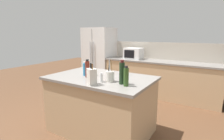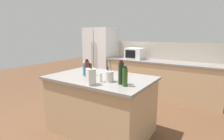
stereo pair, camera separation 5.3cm
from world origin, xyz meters
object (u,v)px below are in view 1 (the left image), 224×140
object	(u,v)px
spice_jar_paprika	(109,76)
wine_bottle	(122,73)
utensil_crock	(110,76)
spice_jar_oregano	(94,73)
pepper_grinder	(121,68)
olive_oil_bottle	(126,77)
knife_block	(92,76)
microwave	(134,53)
salt_shaker	(101,78)
refrigerator	(99,57)
dish_soap_bottle	(85,69)
vinegar_bottle	(87,69)

from	to	relation	value
spice_jar_paprika	wine_bottle	xyz separation A→B (m)	(0.27, -0.09, 0.10)
utensil_crock	spice_jar_paprika	distance (m)	0.10
spice_jar_oregano	pepper_grinder	xyz separation A→B (m)	(0.34, 0.31, 0.06)
olive_oil_bottle	wine_bottle	bearing A→B (deg)	149.06
knife_block	wine_bottle	xyz separation A→B (m)	(0.33, 0.24, 0.04)
microwave	utensil_crock	distance (m)	2.47
spice_jar_paprika	olive_oil_bottle	xyz separation A→B (m)	(0.37, -0.15, 0.07)
spice_jar_oregano	spice_jar_paprika	xyz separation A→B (m)	(0.37, -0.12, 0.01)
olive_oil_bottle	salt_shaker	world-z (taller)	olive_oil_bottle
microwave	salt_shaker	world-z (taller)	microwave
refrigerator	microwave	distance (m)	1.22
pepper_grinder	dish_soap_bottle	bearing A→B (deg)	-138.23
knife_block	dish_soap_bottle	world-z (taller)	knife_block
spice_jar_paprika	olive_oil_bottle	size ratio (longest dim) A/B	0.45
vinegar_bottle	salt_shaker	distance (m)	0.37
spice_jar_paprika	utensil_crock	bearing A→B (deg)	-46.00
refrigerator	spice_jar_oregano	size ratio (longest dim) A/B	18.11
refrigerator	vinegar_bottle	distance (m)	2.82
dish_soap_bottle	spice_jar_oregano	bearing A→B (deg)	42.05
refrigerator	microwave	bearing A→B (deg)	-2.44
pepper_grinder	microwave	bearing A→B (deg)	108.99
microwave	spice_jar_oregano	world-z (taller)	microwave
vinegar_bottle	knife_block	bearing A→B (deg)	-42.72
wine_bottle	pepper_grinder	distance (m)	0.60
microwave	vinegar_bottle	world-z (taller)	microwave
pepper_grinder	wine_bottle	bearing A→B (deg)	-60.04
spice_jar_paprika	salt_shaker	distance (m)	0.16
dish_soap_bottle	wine_bottle	xyz separation A→B (m)	(0.75, -0.12, 0.05)
microwave	spice_jar_oregano	distance (m)	2.19
wine_bottle	spice_jar_oregano	bearing A→B (deg)	161.50
olive_oil_bottle	pepper_grinder	bearing A→B (deg)	124.27
refrigerator	salt_shaker	xyz separation A→B (m)	(1.85, -2.49, 0.10)
utensil_crock	spice_jar_oregano	bearing A→B (deg)	156.17
spice_jar_oregano	salt_shaker	xyz separation A→B (m)	(0.35, -0.28, 0.02)
salt_shaker	dish_soap_bottle	bearing A→B (deg)	158.83
salt_shaker	knife_block	bearing A→B (deg)	-99.39
microwave	spice_jar_paprika	world-z (taller)	microwave
refrigerator	microwave	world-z (taller)	refrigerator
knife_block	utensil_crock	world-z (taller)	utensil_crock
dish_soap_bottle	spice_jar_paprika	size ratio (longest dim) A/B	1.94
spice_jar_oregano	salt_shaker	bearing A→B (deg)	-38.66
spice_jar_paprika	microwave	bearing A→B (deg)	106.24
olive_oil_bottle	salt_shaker	bearing A→B (deg)	-179.24
dish_soap_bottle	wine_bottle	size ratio (longest dim) A/B	0.70
microwave	utensil_crock	bearing A→B (deg)	-72.67
utensil_crock	pepper_grinder	size ratio (longest dim) A/B	1.36
microwave	salt_shaker	distance (m)	2.53
knife_block	utensil_crock	xyz separation A→B (m)	(0.12, 0.26, -0.03)
salt_shaker	vinegar_bottle	bearing A→B (deg)	162.48
microwave	olive_oil_bottle	size ratio (longest dim) A/B	1.74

